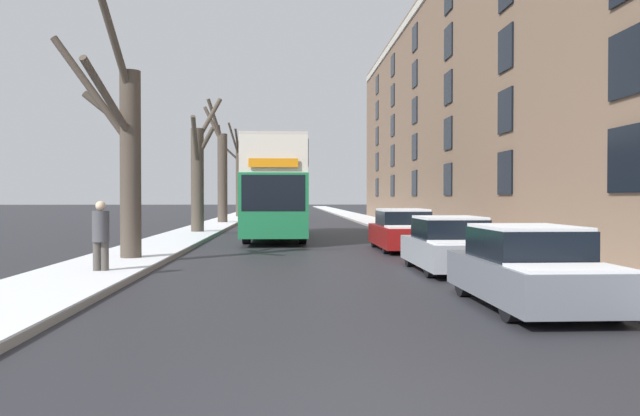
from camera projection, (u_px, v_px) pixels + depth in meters
sidewalk_left at (236, 217)px, 57.74m from camera, size 2.55×130.00×0.16m
sidewalk_right at (355, 216)px, 58.34m from camera, size 2.55×130.00×0.16m
terrace_facade_right at (512, 106)px, 33.78m from camera, size 9.10×53.04×13.61m
bare_tree_left_0 at (125, 151)px, 17.44m from camera, size 2.35×2.58×7.32m
bare_tree_left_1 at (198, 175)px, 31.08m from camera, size 1.52×2.76×6.94m
bare_tree_left_2 at (222, 172)px, 42.92m from camera, size 1.70×2.39×8.52m
bare_tree_left_3 at (238, 174)px, 55.99m from camera, size 2.49×2.91×8.43m
double_decker_bus at (276, 185)px, 28.23m from camera, size 2.61×11.27×4.28m
parked_car_0 at (530, 269)px, 10.51m from camera, size 1.78×4.07×1.38m
parked_car_1 at (450, 246)px, 15.60m from camera, size 1.79×3.95×1.38m
parked_car_2 at (403, 231)px, 21.89m from camera, size 1.88×4.50×1.46m
pedestrian_left_sidewalk at (101, 235)px, 14.42m from camera, size 0.39×0.39×1.77m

